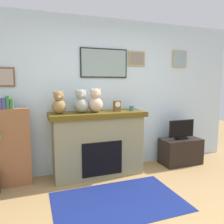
# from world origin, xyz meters

# --- Properties ---
(back_wall) EXTENTS (5.20, 0.15, 2.60)m
(back_wall) POSITION_xyz_m (0.00, 2.00, 1.31)
(back_wall) COLOR silver
(back_wall) RESTS_ON ground_plane
(fireplace) EXTENTS (1.55, 0.55, 1.05)m
(fireplace) POSITION_xyz_m (-0.21, 1.69, 0.53)
(fireplace) COLOR gray
(fireplace) RESTS_ON ground_plane
(bookshelf) EXTENTS (0.44, 0.16, 1.34)m
(bookshelf) POSITION_xyz_m (-1.47, 1.74, 0.61)
(bookshelf) COLOR #905937
(bookshelf) RESTS_ON ground_plane
(tv_stand) EXTENTS (0.75, 0.40, 0.48)m
(tv_stand) POSITION_xyz_m (1.40, 1.64, 0.24)
(tv_stand) COLOR black
(tv_stand) RESTS_ON ground_plane
(television) EXTENTS (0.52, 0.14, 0.36)m
(television) POSITION_xyz_m (1.40, 1.64, 0.65)
(television) COLOR black
(television) RESTS_ON tv_stand
(area_rug) EXTENTS (1.66, 1.06, 0.01)m
(area_rug) POSITION_xyz_m (-0.21, 0.77, 0.00)
(area_rug) COLOR navy
(area_rug) RESTS_ON ground_plane
(candle_jar) EXTENTS (0.08, 0.08, 0.08)m
(candle_jar) POSITION_xyz_m (0.39, 1.67, 1.09)
(candle_jar) COLOR teal
(candle_jar) RESTS_ON fireplace
(mantel_clock) EXTENTS (0.11, 0.08, 0.18)m
(mantel_clock) POSITION_xyz_m (0.12, 1.67, 1.14)
(mantel_clock) COLOR brown
(mantel_clock) RESTS_ON fireplace
(teddy_bear_tan) EXTENTS (0.22, 0.22, 0.35)m
(teddy_bear_tan) POSITION_xyz_m (-0.82, 1.67, 1.21)
(teddy_bear_tan) COLOR olive
(teddy_bear_tan) RESTS_ON fireplace
(teddy_bear_grey) EXTENTS (0.23, 0.23, 0.37)m
(teddy_bear_grey) POSITION_xyz_m (-0.48, 1.67, 1.22)
(teddy_bear_grey) COLOR gray
(teddy_bear_grey) RESTS_ON fireplace
(teddy_bear_brown) EXTENTS (0.24, 0.24, 0.38)m
(teddy_bear_brown) POSITION_xyz_m (-0.25, 1.67, 1.22)
(teddy_bear_brown) COLOR #C7AC91
(teddy_bear_brown) RESTS_ON fireplace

